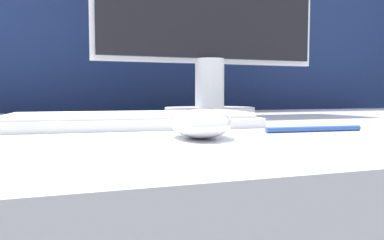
# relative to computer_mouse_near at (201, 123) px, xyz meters

# --- Properties ---
(partition_panel) EXTENTS (5.00, 0.03, 1.43)m
(partition_panel) POSITION_rel_computer_mouse_near_xyz_m (-0.04, 0.83, -0.03)
(partition_panel) COLOR navy
(partition_panel) RESTS_ON ground_plane
(computer_mouse_near) EXTENTS (0.09, 0.12, 0.04)m
(computer_mouse_near) POSITION_rel_computer_mouse_near_xyz_m (0.00, 0.00, 0.00)
(computer_mouse_near) COLOR white
(computer_mouse_near) RESTS_ON desk
(keyboard) EXTENTS (0.41, 0.17, 0.02)m
(keyboard) POSITION_rel_computer_mouse_near_xyz_m (-0.05, 0.17, -0.01)
(keyboard) COLOR white
(keyboard) RESTS_ON desk
(monitor) EXTENTS (0.59, 0.23, 0.55)m
(monitor) POSITION_rel_computer_mouse_near_xyz_m (0.19, 0.47, 0.27)
(monitor) COLOR white
(monitor) RESTS_ON desk
(pen) EXTENTS (0.15, 0.02, 0.01)m
(pen) POSITION_rel_computer_mouse_near_xyz_m (0.18, 0.02, -0.01)
(pen) COLOR #284C9E
(pen) RESTS_ON desk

